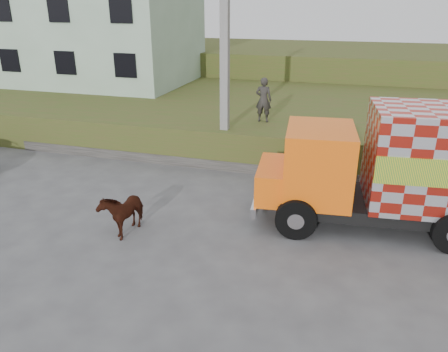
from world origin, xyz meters
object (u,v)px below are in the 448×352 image
(cow, at_px, (123,211))
(pedestrian, at_px, (264,100))
(utility_pole, at_px, (225,61))
(cargo_truck, at_px, (417,169))

(cow, xyz_separation_m, pedestrian, (2.41, 7.50, 1.76))
(utility_pole, relative_size, cargo_truck, 0.99)
(utility_pole, bearing_deg, cow, -101.68)
(utility_pole, distance_m, pedestrian, 2.57)
(cow, height_order, pedestrian, pedestrian)
(cargo_truck, height_order, pedestrian, cargo_truck)
(cargo_truck, bearing_deg, utility_pole, 146.83)
(utility_pole, height_order, cargo_truck, utility_pole)
(cargo_truck, xyz_separation_m, cow, (-7.77, -2.54, -1.17))
(utility_pole, bearing_deg, cargo_truck, -27.50)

